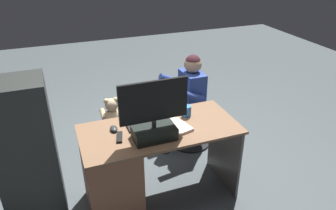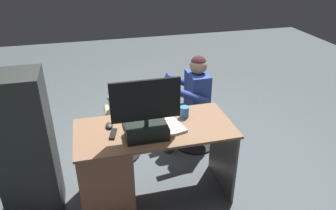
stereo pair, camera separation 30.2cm
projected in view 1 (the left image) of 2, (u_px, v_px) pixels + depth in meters
name	position (u px, v px, depth m)	size (l,w,h in m)	color
ground_plane	(148.00, 169.00, 3.37)	(10.00, 10.00, 0.00)	#475053
desk	(122.00, 171.00, 2.73)	(1.33, 0.63, 0.74)	brown
monitor	(154.00, 120.00, 2.48)	(0.54, 0.20, 0.49)	black
keyboard	(152.00, 123.00, 2.73)	(0.42, 0.14, 0.02)	black
computer_mouse	(114.00, 129.00, 2.64)	(0.06, 0.10, 0.04)	#2A2D2D
cup	(187.00, 111.00, 2.85)	(0.08, 0.08, 0.10)	#3372BF
tv_remote	(120.00, 137.00, 2.55)	(0.04, 0.15, 0.02)	black
notebook_binder	(173.00, 126.00, 2.69)	(0.22, 0.30, 0.02)	beige
office_chair_teddy	(114.00, 140.00, 3.44)	(0.47, 0.47, 0.42)	black
teddy_bear	(112.00, 113.00, 3.30)	(0.22, 0.23, 0.31)	beige
visitor_chair	(191.00, 124.00, 3.71)	(0.48, 0.48, 0.42)	black
person	(185.00, 95.00, 3.51)	(0.49, 0.47, 1.08)	#314999
equipment_rack	(28.00, 158.00, 2.47)	(0.44, 0.36, 1.29)	#2A2D2B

